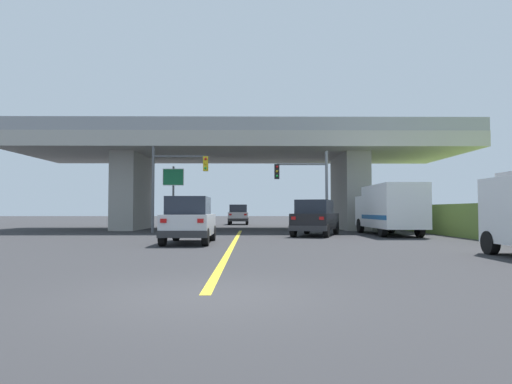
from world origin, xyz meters
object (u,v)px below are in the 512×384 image
at_px(traffic_signal_farside, 172,177).
at_px(sedan_oncoming, 239,215).
at_px(box_truck, 389,209).
at_px(traffic_signal_nearside, 308,182).
at_px(highway_sign, 173,184).
at_px(suv_lead, 189,220).
at_px(suv_crossing, 315,218).

bearing_deg(traffic_signal_farside, sedan_oncoming, 77.42).
height_order(box_truck, traffic_signal_nearside, traffic_signal_nearside).
height_order(traffic_signal_farside, highway_sign, traffic_signal_farside).
relative_size(suv_lead, traffic_signal_nearside, 0.83).
distance_m(suv_lead, highway_sign, 11.95).
xyz_separation_m(sedan_oncoming, traffic_signal_nearside, (4.99, -17.39, 2.27)).
bearing_deg(highway_sign, suv_lead, -76.69).
height_order(suv_lead, sedan_oncoming, same).
bearing_deg(highway_sign, traffic_signal_nearside, -13.53).
bearing_deg(suv_lead, box_truck, 31.21).
distance_m(box_truck, highway_sign, 14.41).
bearing_deg(suv_lead, highway_sign, 103.31).
xyz_separation_m(box_truck, highway_sign, (-13.43, 4.93, 1.72)).
xyz_separation_m(suv_crossing, highway_sign, (-9.03, 5.57, 2.24)).
xyz_separation_m(sedan_oncoming, traffic_signal_farside, (-3.82, -17.09, 2.59)).
bearing_deg(box_truck, suv_lead, -148.79).
relative_size(suv_crossing, box_truck, 0.71).
distance_m(traffic_signal_nearside, highway_sign, 9.31).
relative_size(sedan_oncoming, highway_sign, 1.02).
bearing_deg(sedan_oncoming, box_truck, -65.05).
relative_size(suv_lead, sedan_oncoming, 0.96).
height_order(suv_lead, box_truck, box_truck).
bearing_deg(sedan_oncoming, suv_crossing, -76.55).
relative_size(suv_crossing, highway_sign, 1.14).
xyz_separation_m(traffic_signal_nearside, highway_sign, (-9.05, 2.18, -0.03)).
distance_m(suv_crossing, highway_sign, 10.85).
distance_m(suv_crossing, traffic_signal_nearside, 4.08).
relative_size(suv_lead, traffic_signal_farside, 0.78).
distance_m(suv_lead, traffic_signal_nearside, 11.45).
bearing_deg(traffic_signal_farside, suv_lead, -75.57).
xyz_separation_m(suv_lead, box_truck, (10.73, 6.50, 0.53)).
relative_size(traffic_signal_nearside, traffic_signal_farside, 0.94).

